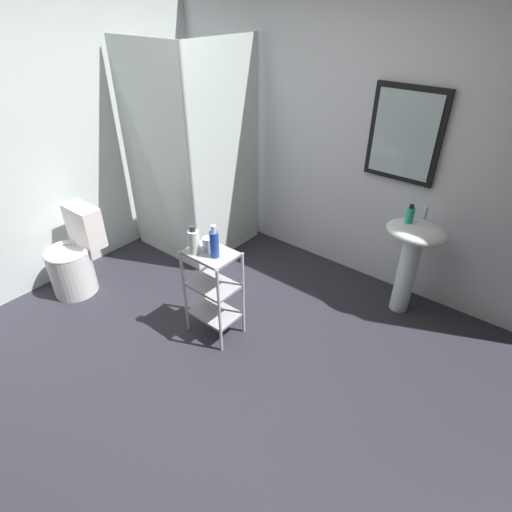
% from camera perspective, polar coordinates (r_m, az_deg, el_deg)
% --- Properties ---
extents(ground_plane, '(4.20, 4.20, 0.02)m').
position_cam_1_polar(ground_plane, '(3.16, -7.94, -14.53)').
color(ground_plane, '#27262F').
extents(wall_back, '(4.20, 0.14, 2.50)m').
position_cam_1_polar(wall_back, '(3.77, 11.84, 16.14)').
color(wall_back, silver).
rests_on(wall_back, ground_plane).
extents(wall_left, '(0.10, 4.20, 2.50)m').
position_cam_1_polar(wall_left, '(3.91, -29.36, 13.27)').
color(wall_left, silver).
rests_on(wall_left, ground_plane).
extents(shower_stall, '(0.92, 0.92, 2.00)m').
position_cam_1_polar(shower_stall, '(4.25, -8.19, 7.02)').
color(shower_stall, white).
rests_on(shower_stall, ground_plane).
extents(pedestal_sink, '(0.46, 0.37, 0.81)m').
position_cam_1_polar(pedestal_sink, '(3.45, 20.74, 0.73)').
color(pedestal_sink, white).
rests_on(pedestal_sink, ground_plane).
extents(sink_faucet, '(0.03, 0.03, 0.10)m').
position_cam_1_polar(sink_faucet, '(3.43, 22.36, 5.53)').
color(sink_faucet, silver).
rests_on(sink_faucet, pedestal_sink).
extents(toilet, '(0.37, 0.49, 0.76)m').
position_cam_1_polar(toilet, '(3.95, -23.75, -0.35)').
color(toilet, white).
rests_on(toilet, ground_plane).
extents(storage_cart, '(0.38, 0.28, 0.74)m').
position_cam_1_polar(storage_cart, '(3.10, -5.93, -4.25)').
color(storage_cart, silver).
rests_on(storage_cart, ground_plane).
extents(hand_soap_bottle, '(0.06, 0.06, 0.15)m').
position_cam_1_polar(hand_soap_bottle, '(3.33, 20.51, 5.37)').
color(hand_soap_bottle, '#2DBC99').
rests_on(hand_soap_bottle, pedestal_sink).
extents(shampoo_bottle_blue, '(0.06, 0.06, 0.24)m').
position_cam_1_polar(shampoo_bottle_blue, '(2.82, -5.78, 1.74)').
color(shampoo_bottle_blue, '#274AB8').
rests_on(shampoo_bottle_blue, storage_cart).
extents(lotion_bottle_white, '(0.08, 0.08, 0.21)m').
position_cam_1_polar(lotion_bottle_white, '(2.89, -8.61, 2.04)').
color(lotion_bottle_white, white).
rests_on(lotion_bottle_white, storage_cart).
extents(rinse_cup, '(0.08, 0.08, 0.10)m').
position_cam_1_polar(rinse_cup, '(2.93, -6.67, 1.65)').
color(rinse_cup, silver).
rests_on(rinse_cup, storage_cart).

